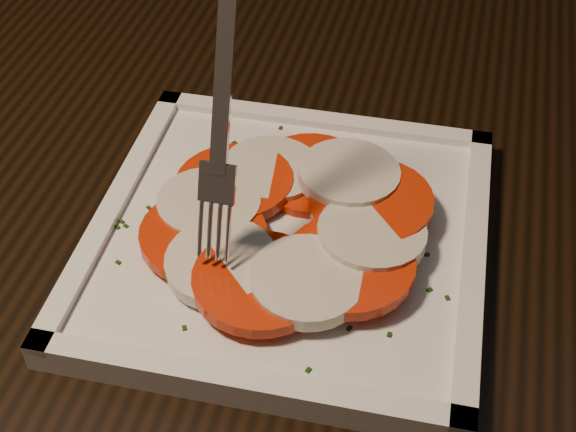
% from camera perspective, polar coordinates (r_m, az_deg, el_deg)
% --- Properties ---
extents(table, '(1.27, 0.91, 0.75)m').
position_cam_1_polar(table, '(0.64, 4.61, -7.07)').
color(table, black).
rests_on(table, ground).
extents(plate, '(0.29, 0.29, 0.01)m').
position_cam_1_polar(plate, '(0.54, 0.00, -1.70)').
color(plate, white).
rests_on(plate, table).
extents(caprese_salad, '(0.23, 0.21, 0.03)m').
position_cam_1_polar(caprese_salad, '(0.53, 0.01, -0.31)').
color(caprese_salad, red).
rests_on(caprese_salad, plate).
extents(fork, '(0.04, 0.08, 0.19)m').
position_cam_1_polar(fork, '(0.47, -4.31, 9.08)').
color(fork, white).
rests_on(fork, caprese_salad).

